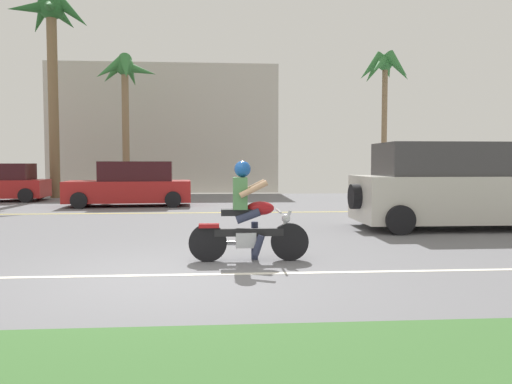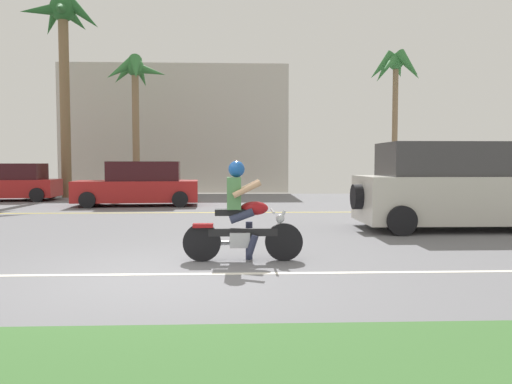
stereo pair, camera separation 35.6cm
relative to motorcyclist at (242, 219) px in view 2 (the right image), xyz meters
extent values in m
cube|color=slate|center=(-1.13, 1.97, -0.68)|extent=(56.00, 30.00, 0.04)
cube|color=silver|center=(-1.13, -0.91, -0.66)|extent=(50.40, 0.12, 0.01)
cube|color=yellow|center=(-1.13, 7.61, -0.66)|extent=(50.40, 0.12, 0.01)
cylinder|color=black|center=(0.66, -0.01, -0.37)|extent=(0.59, 0.09, 0.59)
cylinder|color=black|center=(-0.62, 0.00, -0.37)|extent=(0.59, 0.09, 0.59)
cylinder|color=#B7BAC1|center=(0.56, -0.01, -0.12)|extent=(0.27, 0.05, 0.52)
cube|color=black|center=(0.02, 0.00, -0.21)|extent=(1.08, 0.10, 0.12)
cube|color=#B7BAC1|center=(-0.03, 0.00, -0.33)|extent=(0.32, 0.20, 0.24)
ellipsoid|color=maroon|center=(0.19, 0.00, 0.17)|extent=(0.43, 0.24, 0.22)
cube|color=black|center=(-0.18, 0.00, 0.11)|extent=(0.47, 0.22, 0.10)
cube|color=maroon|center=(-0.60, 0.00, -0.10)|extent=(0.32, 0.16, 0.06)
cylinder|color=#B7BAC1|center=(0.48, 0.00, 0.12)|extent=(0.04, 0.61, 0.04)
sphere|color=#B7BAC1|center=(0.60, -0.01, 0.00)|extent=(0.14, 0.14, 0.14)
cylinder|color=#B7BAC1|center=(-0.26, 0.12, -0.40)|extent=(0.49, 0.07, 0.07)
cube|color=#4C7F4C|center=(-0.12, 0.00, 0.40)|extent=(0.22, 0.32, 0.49)
sphere|color=#194C9E|center=(-0.08, 0.00, 0.78)|extent=(0.26, 0.26, 0.26)
cylinder|color=#2D334C|center=(0.00, -0.10, 0.06)|extent=(0.40, 0.13, 0.25)
cylinder|color=#2D334C|center=(0.00, 0.09, 0.06)|extent=(0.40, 0.13, 0.25)
cylinder|color=#2D334C|center=(0.12, 0.13, -0.36)|extent=(0.11, 0.11, 0.60)
cylinder|color=#2D334C|center=(0.15, -0.12, -0.40)|extent=(0.20, 0.11, 0.33)
cylinder|color=tan|center=(0.08, -0.20, 0.48)|extent=(0.45, 0.09, 0.28)
cylinder|color=tan|center=(0.08, 0.19, 0.48)|extent=(0.45, 0.09, 0.28)
cube|color=beige|center=(4.99, 3.56, 0.04)|extent=(4.41, 1.93, 1.06)
cube|color=#3B3A3D|center=(4.90, 3.56, 0.96)|extent=(3.17, 1.66, 0.77)
cylinder|color=black|center=(3.40, 2.60, -0.34)|extent=(0.64, 0.22, 0.64)
cylinder|color=black|center=(3.40, 4.52, -0.34)|extent=(0.64, 0.22, 0.64)
cylinder|color=black|center=(6.57, 4.52, -0.34)|extent=(0.64, 0.22, 0.64)
cylinder|color=black|center=(2.68, 3.56, 0.10)|extent=(0.20, 0.58, 0.58)
cube|color=#AD1E1E|center=(-9.31, 12.94, -0.16)|extent=(3.76, 2.10, 0.71)
cube|color=#351116|center=(-9.09, 12.96, 0.53)|extent=(2.22, 1.73, 0.65)
cylinder|color=black|center=(-8.07, 13.95, -0.38)|extent=(0.57, 0.22, 0.56)
cylinder|color=black|center=(-7.94, 12.12, -0.38)|extent=(0.57, 0.22, 0.56)
cube|color=#AD1E1E|center=(-3.66, 10.27, -0.14)|extent=(4.44, 2.00, 0.75)
cube|color=#351116|center=(-3.40, 10.29, 0.58)|extent=(2.61, 1.63, 0.69)
cylinder|color=black|center=(-2.17, 11.22, -0.38)|extent=(0.57, 0.22, 0.56)
cylinder|color=black|center=(-5.27, 10.99, -0.38)|extent=(0.57, 0.22, 0.56)
cylinder|color=black|center=(-2.04, 9.54, -0.38)|extent=(0.57, 0.22, 0.56)
cylinder|color=black|center=(-5.15, 9.31, -0.38)|extent=(0.57, 0.22, 0.56)
cylinder|color=#846B4C|center=(7.29, 15.24, 2.42)|extent=(0.26, 0.26, 6.16)
sphere|color=#337538|center=(7.29, 15.24, 5.50)|extent=(0.67, 0.67, 0.67)
cone|color=#337538|center=(7.94, 15.28, 5.34)|extent=(1.38, 0.62, 1.44)
cone|color=#337538|center=(7.60, 15.81, 5.34)|extent=(1.18, 1.61, 1.05)
cone|color=#337538|center=(6.95, 15.79, 5.34)|extent=(1.16, 1.43, 1.43)
cone|color=#337538|center=(6.64, 15.28, 5.34)|extent=(1.39, 0.62, 1.43)
cone|color=#337538|center=(6.86, 14.75, 5.34)|extent=(1.40, 1.49, 1.17)
cone|color=#337538|center=(7.70, 14.73, 5.34)|extent=(1.26, 1.38, 1.44)
cylinder|color=brown|center=(-7.67, 14.77, 3.49)|extent=(0.43, 0.43, 8.30)
sphere|color=#235B28|center=(-7.67, 14.77, 7.64)|extent=(1.12, 1.12, 1.12)
cone|color=#235B28|center=(-6.84, 14.76, 7.43)|extent=(1.83, 0.68, 1.72)
cone|color=#235B28|center=(-7.43, 15.56, 7.43)|extent=(1.20, 2.07, 1.19)
cone|color=#235B28|center=(-8.28, 15.34, 7.43)|extent=(1.72, 1.67, 1.81)
cone|color=#235B28|center=(-8.39, 14.36, 7.43)|extent=(2.02, 1.53, 1.05)
cone|color=#235B28|center=(-7.49, 13.96, 7.43)|extent=(1.06, 2.05, 1.08)
cylinder|color=#846B4C|center=(-4.62, 15.03, 2.25)|extent=(0.31, 0.31, 5.83)
sphere|color=#337538|center=(-4.62, 15.03, 5.16)|extent=(0.81, 0.81, 0.81)
cone|color=#337538|center=(-3.96, 15.01, 5.00)|extent=(1.56, 0.57, 0.86)
cone|color=#337538|center=(-4.47, 15.67, 5.00)|extent=(0.83, 1.51, 1.39)
cone|color=#337538|center=(-5.17, 15.39, 5.00)|extent=(1.54, 1.26, 1.28)
cone|color=#337538|center=(-5.20, 14.72, 5.00)|extent=(1.57, 1.17, 1.28)
cone|color=#337538|center=(-4.47, 14.39, 5.00)|extent=(0.84, 1.50, 1.40)
cube|color=#BCB7AD|center=(-3.28, 19.97, 2.65)|extent=(11.79, 4.00, 6.62)
camera|label=1|loc=(-0.44, -7.69, 0.87)|focal=34.87mm
camera|label=2|loc=(-0.08, -7.71, 0.87)|focal=34.87mm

